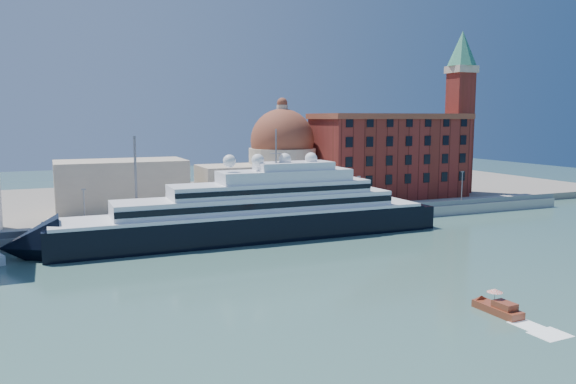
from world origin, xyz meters
name	(u,v)px	position (x,y,z in m)	size (l,w,h in m)	color
ground	(294,267)	(0.00, 0.00, 0.00)	(400.00, 400.00, 0.00)	#38625D
quay	(231,224)	(0.00, 34.00, 1.25)	(180.00, 10.00, 2.50)	gray
land	(188,200)	(0.00, 75.00, 1.00)	(260.00, 72.00, 2.00)	slate
quay_fence	(237,219)	(0.00, 29.50, 3.10)	(180.00, 0.10, 1.20)	slate
superyacht	(238,218)	(-2.02, 23.00, 4.41)	(85.54, 11.86, 25.57)	black
water_taxi	(499,308)	(14.52, -29.90, 0.75)	(2.51, 6.70, 3.14)	maroon
warehouse	(389,155)	(52.00, 52.00, 13.79)	(43.00, 19.00, 23.25)	maroon
campanile	(460,102)	(76.00, 52.00, 28.76)	(8.40, 8.40, 47.00)	maroon
church	(227,169)	(6.39, 57.72, 10.91)	(66.00, 18.00, 25.50)	beige
lamp_posts	(174,188)	(-12.67, 32.27, 9.84)	(120.80, 2.40, 18.00)	slate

